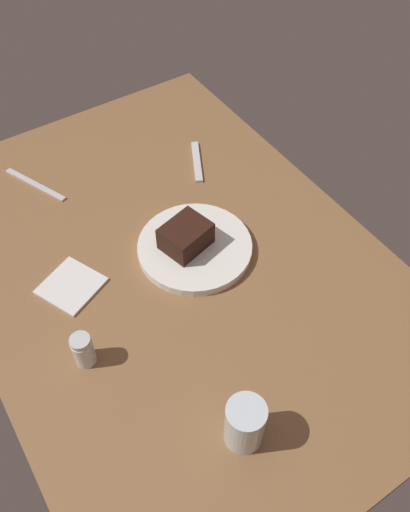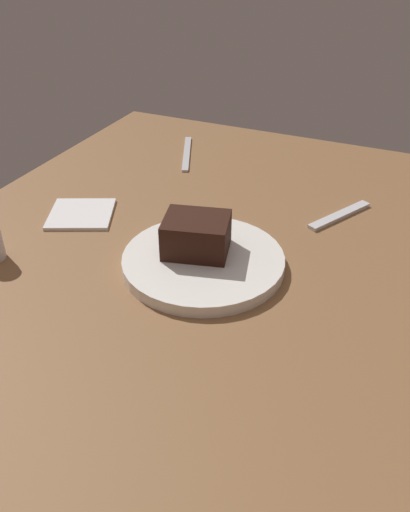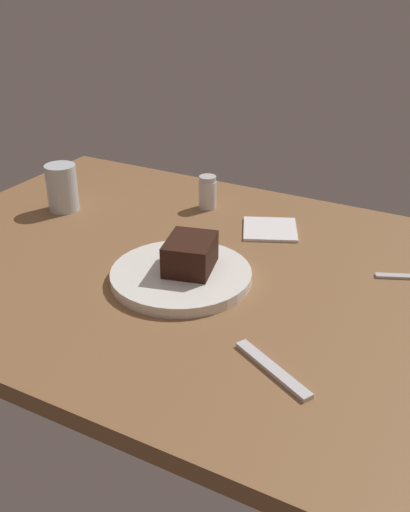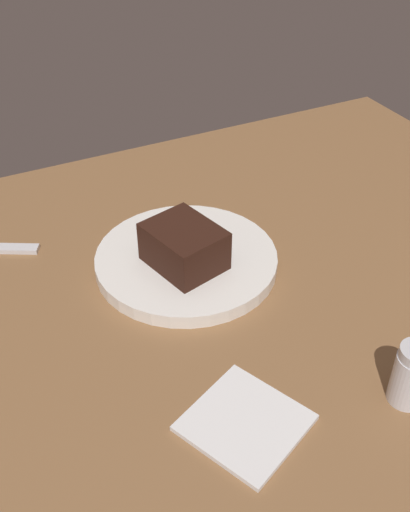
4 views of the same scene
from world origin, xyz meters
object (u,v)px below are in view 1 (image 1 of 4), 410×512
Objects in this scene: water_glass at (245,424)px; butter_knife at (35,185)px; chocolate_cake_slice at (186,236)px; folded_napkin at (71,286)px; salt_shaker at (83,350)px; dessert_spoon at (197,162)px; dessert_plate at (196,248)px.

water_glass reaches higher than butter_knife.
butter_knife is (37.86, 20.02, -4.53)cm from chocolate_cake_slice.
folded_napkin is (-33.10, 5.28, 0.05)cm from butter_knife.
salt_shaker is at bearing 164.95° from folded_napkin.
dessert_spoon is at bearing -37.15° from chocolate_cake_slice.
chocolate_cake_slice is at bearing -67.26° from salt_shaker.
dessert_spoon is 46.77cm from folded_napkin.
butter_knife is at bearing -9.07° from folded_napkin.
salt_shaker is 18.25cm from folded_napkin.
salt_shaker is 32.38cm from water_glass.
folded_napkin is at bearing -15.05° from salt_shaker.
chocolate_cake_slice is at bearing -100.64° from folded_napkin.
salt_shaker is 0.67× the size of folded_napkin.
chocolate_cake_slice is 0.95× the size of water_glass.
salt_shaker is 0.39× the size of butter_knife.
water_glass reaches higher than dessert_spoon.
dessert_plate is at bearing -21.31° from water_glass.
folded_napkin reaches higher than butter_knife.
folded_napkin is (6.05, 26.91, -0.66)cm from dessert_plate.
dessert_plate reaches higher than butter_knife.
chocolate_cake_slice is 1.32× the size of salt_shaker.
water_glass is at bearing -149.79° from salt_shaker.
salt_shaker is (-11.26, 31.57, 2.74)cm from dessert_plate.
water_glass is 0.69× the size of dessert_spoon.
salt_shaker is at bearing 30.21° from water_glass.
dessert_spoon is (63.79, -31.33, -4.86)cm from water_glass.
dessert_spoon is (23.28, -17.64, -4.43)cm from chocolate_cake_slice.
water_glass reaches higher than chocolate_cake_slice.
salt_shaker reaches higher than folded_napkin.
salt_shaker is 0.50× the size of dessert_spoon.
dessert_plate is 2.54× the size of chocolate_cake_slice.
water_glass is at bearing 158.69° from dessert_plate.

